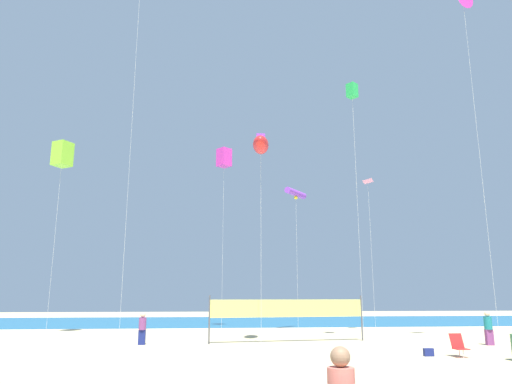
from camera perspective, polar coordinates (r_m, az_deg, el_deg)
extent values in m
plane|color=#D1BC89|center=(16.53, 3.08, -20.69)|extent=(120.00, 120.00, 0.00)
cube|color=#1E6B99|center=(47.16, -2.84, -15.37)|extent=(120.00, 20.00, 0.01)
sphere|color=#997051|center=(7.03, 10.17, -19.05)|extent=(0.28, 0.28, 0.28)
cube|color=#7A3872|center=(26.83, 26.44, -15.50)|extent=(0.36, 0.21, 0.75)
cylinder|color=#19727A|center=(26.78, 26.29, -14.05)|extent=(0.38, 0.38, 0.62)
sphere|color=beige|center=(26.77, 26.20, -13.10)|extent=(0.28, 0.28, 0.28)
cube|color=navy|center=(25.10, -13.67, -16.74)|extent=(0.34, 0.21, 0.72)
cylinder|color=#7A3872|center=(25.05, -13.59, -15.25)|extent=(0.36, 0.36, 0.59)
sphere|color=beige|center=(25.03, -13.54, -14.27)|extent=(0.27, 0.27, 0.27)
cube|color=red|center=(21.18, 23.59, -17.03)|extent=(0.52, 0.48, 0.03)
cube|color=red|center=(21.41, 23.14, -16.26)|extent=(0.52, 0.23, 0.57)
cylinder|color=silver|center=(21.07, 23.83, -17.48)|extent=(0.03, 0.03, 0.32)
cylinder|color=silver|center=(21.32, 23.44, -17.44)|extent=(0.03, 0.03, 0.32)
cylinder|color=#4C4C51|center=(24.90, -5.68, -15.12)|extent=(0.08, 0.08, 2.40)
cylinder|color=#4C4C51|center=(27.38, 12.68, -14.64)|extent=(0.08, 0.08, 2.40)
cube|color=#EAE566|center=(25.81, 3.93, -13.88)|extent=(8.35, 1.17, 0.90)
cube|color=navy|center=(21.12, 20.19, -17.77)|extent=(0.39, 0.19, 0.31)
cylinder|color=silver|center=(33.46, 13.84, -7.35)|extent=(0.01, 0.01, 10.33)
pyramid|color=pink|center=(34.32, 13.37, 1.40)|extent=(0.82, 0.83, 0.34)
cylinder|color=silver|center=(24.36, 0.61, -5.90)|extent=(0.01, 0.01, 10.32)
ellipsoid|color=red|center=(25.47, 0.58, 5.71)|extent=(1.16, 2.52, 0.96)
cube|color=purple|center=(25.59, 0.58, 6.47)|extent=(0.48, 0.06, 0.60)
cylinder|color=silver|center=(27.72, -14.97, 5.23)|extent=(0.01, 0.01, 21.20)
cylinder|color=silver|center=(33.83, 4.99, -8.22)|extent=(0.01, 0.01, 9.74)
cylinder|color=purple|center=(34.54, 4.84, -0.14)|extent=(1.96, 2.31, 0.46)
sphere|color=yellow|center=(34.47, 4.85, -0.67)|extent=(0.28, 0.28, 0.28)
cylinder|color=silver|center=(27.14, 25.52, 3.61)|extent=(0.01, 0.01, 18.64)
cone|color=#D833A5|center=(30.87, 23.79, 20.49)|extent=(1.20, 0.64, 1.15)
cylinder|color=silver|center=(32.14, -23.25, -5.53)|extent=(0.01, 0.01, 11.40)
cube|color=#8CD833|center=(33.23, -22.40, 4.26)|extent=(1.37, 1.37, 1.59)
cylinder|color=silver|center=(36.21, -4.04, -5.82)|extent=(0.01, 0.01, 13.12)
cube|color=#D833A5|center=(37.55, -3.89, 4.17)|extent=(1.27, 1.27, 1.44)
cylinder|color=silver|center=(26.66, 12.23, -2.04)|extent=(0.01, 0.01, 14.14)
cube|color=green|center=(28.77, 11.56, 11.94)|extent=(0.73, 0.73, 0.83)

